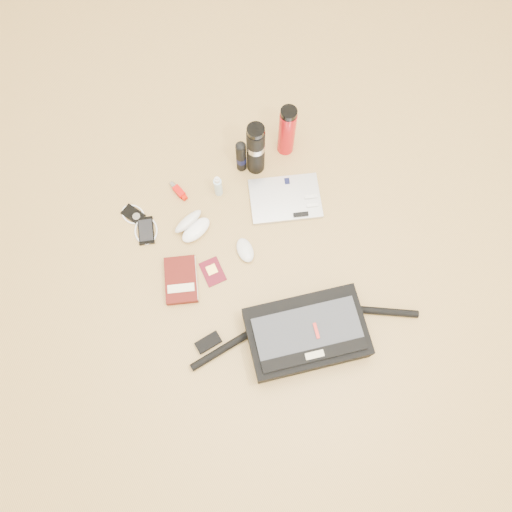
# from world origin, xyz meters

# --- Properties ---
(ground) EXTENTS (4.00, 4.00, 0.00)m
(ground) POSITION_xyz_m (0.00, 0.00, 0.00)
(ground) COLOR #AF8849
(ground) RESTS_ON ground
(messenger_bag) EXTENTS (0.87, 0.39, 0.12)m
(messenger_bag) POSITION_xyz_m (0.01, -0.32, 0.06)
(messenger_bag) COLOR black
(messenger_bag) RESTS_ON ground
(laptop) EXTENTS (0.35, 0.31, 0.03)m
(laptop) POSITION_xyz_m (0.24, 0.22, 0.01)
(laptop) COLOR #B6B6B9
(laptop) RESTS_ON ground
(book) EXTENTS (0.19, 0.22, 0.04)m
(book) POSITION_xyz_m (-0.30, 0.12, 0.02)
(book) COLOR #480D09
(book) RESTS_ON ground
(passport) EXTENTS (0.09, 0.12, 0.01)m
(passport) POSITION_xyz_m (-0.18, 0.09, 0.00)
(passport) COLOR #520915
(passport) RESTS_ON ground
(mouse) EXTENTS (0.08, 0.12, 0.04)m
(mouse) POSITION_xyz_m (-0.02, 0.10, 0.02)
(mouse) COLOR silver
(mouse) RESTS_ON ground
(sunglasses_case) EXTENTS (0.16, 0.15, 0.08)m
(sunglasses_case) POSITION_xyz_m (-0.16, 0.30, 0.03)
(sunglasses_case) COLOR white
(sunglasses_case) RESTS_ON ground
(ipod) EXTENTS (0.11, 0.11, 0.01)m
(ipod) POSITION_xyz_m (-0.34, 0.48, 0.01)
(ipod) COLOR black
(ipod) RESTS_ON ground
(phone) EXTENTS (0.13, 0.14, 0.01)m
(phone) POSITION_xyz_m (-0.33, 0.38, 0.01)
(phone) COLOR black
(phone) RESTS_ON ground
(inhaler) EXTENTS (0.04, 0.10, 0.03)m
(inhaler) POSITION_xyz_m (-0.13, 0.47, 0.01)
(inhaler) COLOR #BB0B07
(inhaler) RESTS_ON ground
(spray_bottle) EXTENTS (0.04, 0.04, 0.13)m
(spray_bottle) POSITION_xyz_m (0.02, 0.39, 0.06)
(spray_bottle) COLOR #ADD3E7
(spray_bottle) RESTS_ON ground
(aerosol_can) EXTENTS (0.05, 0.05, 0.18)m
(aerosol_can) POSITION_xyz_m (0.16, 0.44, 0.09)
(aerosol_can) COLOR black
(aerosol_can) RESTS_ON ground
(thermos_black) EXTENTS (0.08, 0.08, 0.29)m
(thermos_black) POSITION_xyz_m (0.21, 0.42, 0.15)
(thermos_black) COLOR black
(thermos_black) RESTS_ON ground
(thermos_red) EXTENTS (0.09, 0.09, 0.27)m
(thermos_red) POSITION_xyz_m (0.37, 0.43, 0.14)
(thermos_red) COLOR red
(thermos_red) RESTS_ON ground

